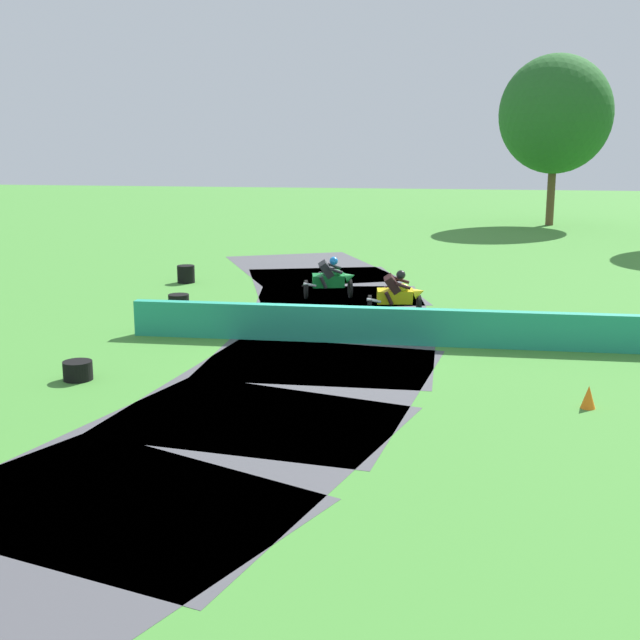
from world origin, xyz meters
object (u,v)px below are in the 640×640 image
at_px(tire_stack_mid_a, 78,371).
at_px(tire_stack_extra_a, 186,274).
at_px(motorcycle_lead_yellow, 398,294).
at_px(motorcycle_chase_green, 331,279).
at_px(traffic_cone, 588,397).
at_px(tire_stack_far, 179,301).
at_px(tire_stack_mid_b, 155,322).

height_order(tire_stack_mid_a, tire_stack_extra_a, tire_stack_extra_a).
distance_m(motorcycle_lead_yellow, motorcycle_chase_green, 3.17).
distance_m(motorcycle_chase_green, tire_stack_mid_a, 10.43).
xyz_separation_m(motorcycle_lead_yellow, traffic_cone, (4.10, -7.65, -0.42)).
distance_m(tire_stack_far, tire_stack_extra_a, 4.33).
xyz_separation_m(tire_stack_mid_a, tire_stack_mid_b, (0.17, 4.26, 0.10)).
xyz_separation_m(motorcycle_chase_green, tire_stack_mid_a, (-3.99, -9.62, -0.44)).
relative_size(tire_stack_mid_a, traffic_cone, 1.40).
height_order(tire_stack_mid_b, tire_stack_far, tire_stack_mid_b).
xyz_separation_m(tire_stack_extra_a, traffic_cone, (11.71, -12.03, -0.08)).
bearing_deg(tire_stack_extra_a, traffic_cone, -45.76).
xyz_separation_m(tire_stack_mid_a, tire_stack_extra_a, (-1.40, 11.74, 0.10)).
bearing_deg(motorcycle_lead_yellow, tire_stack_mid_b, -152.84).
distance_m(motorcycle_chase_green, tire_stack_extra_a, 5.80).
relative_size(motorcycle_lead_yellow, traffic_cone, 3.86).
bearing_deg(tire_stack_mid_a, traffic_cone, -1.57).
bearing_deg(tire_stack_mid_b, motorcycle_lead_yellow, 27.16).
relative_size(motorcycle_chase_green, tire_stack_extra_a, 2.86).
relative_size(motorcycle_chase_green, tire_stack_mid_b, 2.85).
bearing_deg(tire_stack_mid_a, motorcycle_lead_yellow, 49.86).
xyz_separation_m(motorcycle_chase_green, tire_stack_far, (-4.27, -2.07, -0.44)).
relative_size(motorcycle_chase_green, traffic_cone, 3.92).
distance_m(motorcycle_chase_green, tire_stack_mid_b, 6.59).
bearing_deg(tire_stack_extra_a, tire_stack_mid_a, -83.21).
height_order(motorcycle_lead_yellow, tire_stack_extra_a, motorcycle_lead_yellow).
distance_m(motorcycle_lead_yellow, tire_stack_far, 6.52).
relative_size(tire_stack_extra_a, traffic_cone, 1.37).
height_order(motorcycle_lead_yellow, motorcycle_chase_green, motorcycle_chase_green).
height_order(tire_stack_mid_b, traffic_cone, tire_stack_mid_b).
relative_size(motorcycle_chase_green, tire_stack_mid_a, 2.80).
xyz_separation_m(motorcycle_chase_green, traffic_cone, (6.33, -9.91, -0.42)).
bearing_deg(tire_stack_extra_a, motorcycle_chase_green, -21.50).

